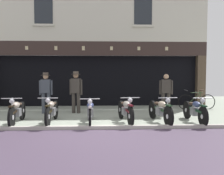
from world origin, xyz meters
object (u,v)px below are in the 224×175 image
(motorcycle_right, at_px, (195,110))
(leaning_bicycle, at_px, (197,101))
(motorcycle_far_left, at_px, (17,111))
(salesman_right, at_px, (166,91))
(motorcycle_center_left, at_px, (90,111))
(motorcycle_center_right, at_px, (160,110))
(salesman_left, at_px, (46,91))
(motorcycle_left, at_px, (52,110))
(shopkeeper_center, at_px, (76,90))
(advert_board_far, at_px, (168,72))
(motorcycle_center, at_px, (126,110))
(advert_board_near, at_px, (149,71))

(motorcycle_right, height_order, leaning_bicycle, leaning_bicycle)
(motorcycle_far_left, height_order, leaning_bicycle, leaning_bicycle)
(salesman_right, bearing_deg, motorcycle_right, 115.59)
(motorcycle_right, bearing_deg, motorcycle_center_left, -0.99)
(motorcycle_center_right, bearing_deg, salesman_left, -32.92)
(motorcycle_left, relative_size, leaning_bicycle, 1.20)
(shopkeeper_center, relative_size, salesman_right, 1.07)
(motorcycle_center_left, distance_m, shopkeeper_center, 2.30)
(motorcycle_right, distance_m, salesman_left, 5.92)
(motorcycle_center_left, bearing_deg, salesman_left, -48.32)
(motorcycle_left, relative_size, advert_board_far, 2.22)
(motorcycle_center_left, bearing_deg, leaning_bicycle, -150.37)
(motorcycle_center, distance_m, leaning_bicycle, 4.64)
(motorcycle_center_right, relative_size, salesman_right, 1.27)
(advert_board_near, relative_size, advert_board_far, 1.04)
(advert_board_far, bearing_deg, motorcycle_right, -94.59)
(advert_board_near, xyz_separation_m, leaning_bicycle, (1.98, -1.52, -1.41))
(leaning_bicycle, bearing_deg, salesman_right, 123.54)
(motorcycle_far_left, height_order, salesman_right, salesman_right)
(motorcycle_far_left, bearing_deg, motorcycle_right, 174.24)
(advert_board_near, bearing_deg, motorcycle_right, -81.38)
(motorcycle_center_left, height_order, motorcycle_center, motorcycle_center)
(motorcycle_center, relative_size, motorcycle_right, 1.02)
(salesman_left, bearing_deg, shopkeeper_center, -176.21)
(motorcycle_right, height_order, salesman_right, salesman_right)
(motorcycle_center_left, height_order, leaning_bicycle, leaning_bicycle)
(motorcycle_far_left, relative_size, motorcycle_left, 0.94)
(motorcycle_left, height_order, advert_board_far, advert_board_far)
(motorcycle_center_right, distance_m, salesman_right, 2.11)
(motorcycle_center, xyz_separation_m, salesman_left, (-3.15, 1.97, 0.54))
(motorcycle_far_left, bearing_deg, leaning_bicycle, -163.23)
(advert_board_far, xyz_separation_m, leaning_bicycle, (0.93, -1.52, -1.40))
(motorcycle_left, distance_m, advert_board_near, 6.20)
(motorcycle_left, bearing_deg, motorcycle_center, 178.34)
(motorcycle_center, distance_m, salesman_left, 3.75)
(motorcycle_left, height_order, advert_board_near, advert_board_near)
(motorcycle_center_left, distance_m, motorcycle_center_right, 2.37)
(shopkeeper_center, bearing_deg, motorcycle_far_left, 63.18)
(salesman_right, distance_m, leaning_bicycle, 2.10)
(shopkeeper_center, xyz_separation_m, leaning_bicycle, (5.56, 0.85, -0.62))
(motorcycle_right, bearing_deg, salesman_left, -21.27)
(motorcycle_right, bearing_deg, advert_board_near, -81.76)
(motorcycle_far_left, bearing_deg, salesman_right, -166.20)
(advert_board_near, distance_m, advert_board_far, 1.05)
(motorcycle_center_right, relative_size, advert_board_near, 2.14)
(motorcycle_right, xyz_separation_m, advert_board_near, (-0.68, 4.52, 1.37))
(advert_board_far, distance_m, leaning_bicycle, 2.27)
(salesman_right, relative_size, advert_board_far, 1.74)
(salesman_left, distance_m, leaning_bicycle, 6.89)
(motorcycle_far_left, distance_m, motorcycle_center_left, 2.44)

